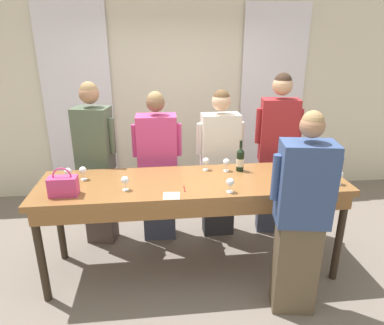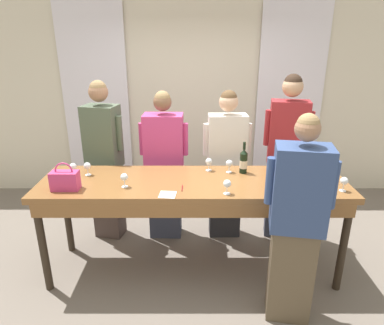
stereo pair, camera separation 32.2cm
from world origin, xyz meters
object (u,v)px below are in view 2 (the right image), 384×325
object	(u,v)px
wine_glass_front_left	(226,184)
guest_cream_sweater	(225,165)
wine_glass_back_mid	(343,181)
guest_olive_jacket	(104,161)
wine_glass_back_right	(86,167)
wine_glass_center_left	(208,162)
guest_pink_top	(163,167)
wine_glass_front_right	(72,167)
wine_glass_front_mid	(228,164)
wine_glass_center_right	(123,178)
wine_glass_center_mid	(292,163)
guest_striped_shirt	(285,157)
wine_bottle	(242,161)
handbag	(64,180)
tasting_bar	(192,190)
wine_glass_back_left	(304,161)

from	to	relation	value
wine_glass_front_left	guest_cream_sweater	distance (m)	0.96
wine_glass_back_mid	guest_olive_jacket	bearing A→B (deg)	158.99
wine_glass_back_right	wine_glass_back_mid	bearing A→B (deg)	-8.92
wine_glass_back_mid	guest_olive_jacket	world-z (taller)	guest_olive_jacket
wine_glass_center_left	guest_pink_top	distance (m)	0.65
wine_glass_front_right	wine_glass_back_right	bearing A→B (deg)	8.57
wine_glass_back_mid	wine_glass_front_mid	bearing A→B (deg)	155.29
wine_glass_back_right	guest_olive_jacket	xyz separation A→B (m)	(0.03, 0.52, -0.13)
wine_glass_center_left	wine_glass_center_right	bearing A→B (deg)	-152.53
wine_glass_center_mid	wine_glass_center_right	world-z (taller)	same
wine_glass_front_right	guest_striped_shirt	distance (m)	2.25
wine_glass_center_mid	guest_olive_jacket	size ratio (longest dim) A/B	0.07
wine_glass_center_left	wine_glass_back_right	bearing A→B (deg)	-174.15
wine_bottle	handbag	world-z (taller)	wine_bottle
tasting_bar	wine_glass_back_left	xyz separation A→B (m)	(1.13, 0.31, 0.18)
wine_glass_back_mid	guest_cream_sweater	size ratio (longest dim) A/B	0.08
tasting_bar	wine_glass_back_mid	bearing A→B (deg)	-9.14
tasting_bar	handbag	bearing A→B (deg)	-171.10
wine_glass_back_right	wine_glass_front_mid	bearing A→B (deg)	2.95
wine_bottle	wine_glass_center_right	bearing A→B (deg)	-162.79
guest_cream_sweater	guest_striped_shirt	distance (m)	0.67
wine_glass_center_right	wine_glass_back_right	size ratio (longest dim) A/B	1.00
wine_glass_center_left	wine_glass_center_mid	xyz separation A→B (m)	(0.83, -0.04, -0.00)
guest_striped_shirt	guest_olive_jacket	bearing A→B (deg)	-180.00
wine_bottle	guest_striped_shirt	distance (m)	0.71
wine_bottle	tasting_bar	bearing A→B (deg)	-156.20
wine_glass_center_mid	tasting_bar	bearing A→B (deg)	-166.46
handbag	wine_glass_back_mid	bearing A→B (deg)	-0.82
wine_glass_front_right	guest_olive_jacket	bearing A→B (deg)	72.97
wine_glass_back_right	wine_glass_center_right	bearing A→B (deg)	-34.39
handbag	wine_glass_back_left	bearing A→B (deg)	12.12
wine_glass_center_mid	wine_glass_back_left	bearing A→B (deg)	26.62
wine_glass_front_left	wine_glass_center_left	distance (m)	0.56
wine_bottle	wine_glass_back_left	size ratio (longest dim) A/B	2.43
wine_glass_center_right	guest_olive_jacket	distance (m)	0.89
guest_pink_top	guest_cream_sweater	distance (m)	0.70
wine_glass_front_right	guest_olive_jacket	distance (m)	0.57
wine_glass_front_right	guest_olive_jacket	size ratio (longest dim) A/B	0.07
wine_glass_front_right	wine_glass_center_right	distance (m)	0.60
tasting_bar	guest_cream_sweater	xyz separation A→B (m)	(0.38, 0.67, 0.00)
tasting_bar	wine_glass_center_mid	bearing A→B (deg)	13.54
wine_bottle	wine_glass_center_right	xyz separation A→B (m)	(-1.11, -0.34, -0.03)
wine_glass_back_left	handbag	bearing A→B (deg)	-167.88
wine_glass_center_right	wine_glass_front_left	bearing A→B (deg)	-9.00
wine_glass_front_right	wine_glass_back_left	size ratio (longest dim) A/B	1.00
wine_glass_back_right	guest_striped_shirt	distance (m)	2.12
wine_glass_back_left	wine_glass_center_right	bearing A→B (deg)	-166.06
wine_glass_center_mid	wine_glass_center_right	bearing A→B (deg)	-167.23
wine_glass_center_mid	guest_pink_top	distance (m)	1.40
wine_glass_front_mid	wine_glass_back_right	distance (m)	1.38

